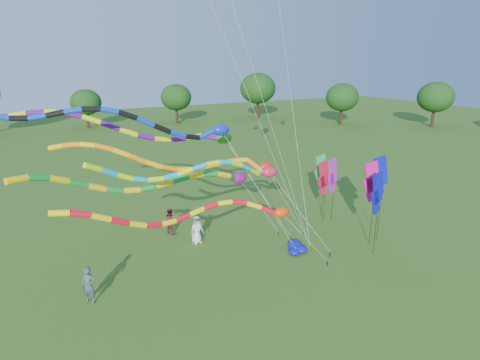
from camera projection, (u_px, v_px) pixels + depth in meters
name	position (u px, v px, depth m)	size (l,w,h in m)	color
ground	(319.00, 296.00, 19.05)	(160.00, 160.00, 0.00)	#2D5817
tree_ring	(260.00, 192.00, 15.69)	(120.71, 116.48, 9.68)	#382314
tube_kite_red	(210.00, 213.00, 17.68)	(12.99, 1.26, 6.26)	black
tube_kite_orange	(194.00, 163.00, 20.21)	(13.32, 4.72, 7.64)	black
tube_kite_purple	(138.00, 130.00, 21.05)	(15.57, 4.69, 9.09)	black
tube_kite_blue	(139.00, 124.00, 18.17)	(14.55, 2.92, 9.50)	black
tube_kite_cyan	(215.00, 170.00, 19.02)	(12.64, 3.30, 7.56)	black
tube_kite_green	(175.00, 180.00, 19.47)	(13.97, 3.56, 7.28)	black
banner_pole_green	(321.00, 172.00, 27.90)	(1.16, 0.09, 4.55)	black
banner_pole_blue_a	(377.00, 193.00, 21.96)	(1.15, 0.35, 5.03)	black
banner_pole_violet	(332.00, 176.00, 26.98)	(1.12, 0.46, 4.53)	black
banner_pole_red	(323.00, 178.00, 26.73)	(1.16, 0.25, 4.44)	black
banner_pole_magenta_b	(372.00, 182.00, 23.29)	(1.14, 0.40, 5.24)	black
banner_pole_blue_b	(380.00, 176.00, 23.68)	(1.16, 0.24, 5.45)	black
blue_nylon_heap	(294.00, 248.00, 23.41)	(1.43, 1.50, 0.48)	#0C13A7
person_a	(197.00, 230.00, 24.38)	(0.85, 0.55, 1.73)	silver
person_b	(88.00, 286.00, 18.29)	(0.66, 0.43, 1.82)	#3C4954
person_c	(170.00, 221.00, 25.68)	(0.84, 0.65, 1.73)	maroon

